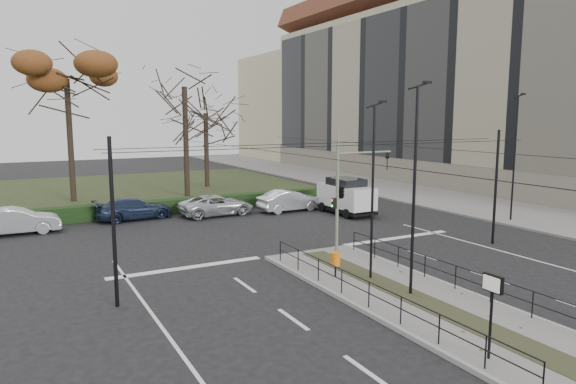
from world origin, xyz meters
name	(u,v)px	position (x,y,z in m)	size (l,w,h in m)	color
ground	(370,281)	(0.00, 0.00, 0.00)	(140.00, 140.00, 0.00)	black
median_island	(412,298)	(0.00, -2.50, 0.07)	(4.40, 15.00, 0.14)	slate
sidewalk_east	(380,187)	(18.00, 22.00, 0.07)	(8.00, 90.00, 0.14)	slate
park	(97,191)	(-6.00, 32.00, 0.05)	(38.00, 26.00, 0.10)	#232F17
hedge	(127,210)	(-6.00, 18.60, 0.50)	(38.00, 1.00, 1.00)	black
apartment_block	(447,81)	(27.97, 23.97, 10.39)	(13.09, 52.10, 21.64)	tan
median_railing	(415,275)	(0.00, -2.60, 0.98)	(4.14, 13.24, 0.92)	black
catenary	(349,193)	(0.00, 1.62, 3.42)	(20.00, 34.00, 6.00)	black
traffic_light	(342,190)	(1.47, 4.21, 3.15)	(3.52, 1.98, 5.18)	#67765B
litter_bin	(336,259)	(-1.13, 0.86, 0.86)	(0.39, 0.39, 1.00)	black
info_panel	(492,293)	(-1.51, -7.20, 1.98)	(0.13, 0.61, 2.35)	black
streetlamp_median_near	(415,189)	(0.17, -2.23, 4.09)	(0.65, 0.13, 7.76)	black
streetlamp_median_far	(373,190)	(0.03, -0.01, 3.77)	(0.60, 0.12, 7.14)	black
streetlamp_sidewalk	(515,156)	(15.35, 5.42, 4.20)	(0.67, 0.14, 7.98)	black
parked_car_second	(16,221)	(-12.56, 16.45, 0.77)	(1.63, 4.67, 1.54)	#B8BAC0
parked_car_third	(134,209)	(-5.74, 17.67, 0.71)	(2.00, 4.91, 1.43)	#1B263F
parked_car_fourth	(217,205)	(-0.46, 16.45, 0.70)	(2.33, 5.06, 1.41)	#B8BAC0
white_van	(346,195)	(7.62, 12.73, 1.29)	(2.17, 4.69, 2.48)	silver
rust_tree	(66,79)	(-8.47, 26.87, 9.54)	(9.22, 9.22, 12.42)	black
bare_tree_center	(206,119)	(3.72, 30.21, 6.52)	(7.34, 7.34, 9.20)	black
bare_tree_near	(185,95)	(0.26, 25.36, 8.45)	(6.17, 6.17, 11.98)	black
parked_car_fifth	(290,201)	(4.68, 15.49, 0.76)	(1.61, 4.63, 1.52)	#B8BAC0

